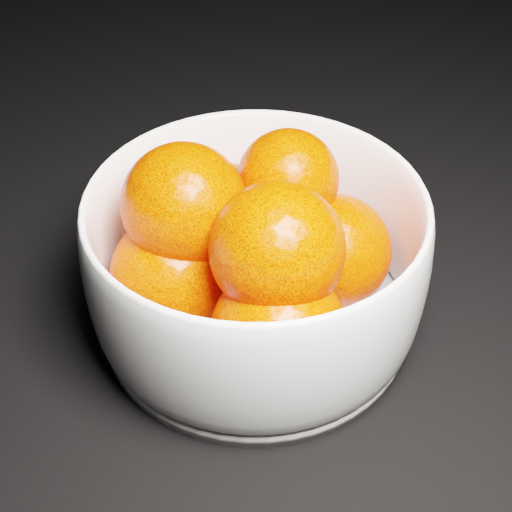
# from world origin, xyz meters

# --- Properties ---
(bowl) EXTENTS (0.25, 0.25, 0.12)m
(bowl) POSITION_xyz_m (-0.25, -0.25, 0.06)
(bowl) COLOR white
(bowl) RESTS_ON ground
(orange_pile) EXTENTS (0.20, 0.21, 0.14)m
(orange_pile) POSITION_xyz_m (-0.25, -0.26, 0.08)
(orange_pile) COLOR #FF3503
(orange_pile) RESTS_ON bowl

